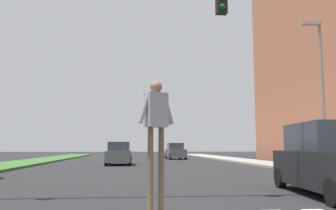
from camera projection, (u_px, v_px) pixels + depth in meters
The scene contains 9 objects.
ground_plane at pixel (140, 163), 28.83m from camera, with size 140.00×140.00×0.00m, color #262628.
median_strip at pixel (19, 164), 25.99m from camera, with size 3.49×64.00×0.15m, color #386B2D.
sidewalk_right at pixel (259, 163), 27.78m from camera, with size 3.00×64.00×0.15m, color #9E9991.
street_lamp_right at pixel (320, 81), 17.63m from camera, with size 1.02×0.24×7.50m.
pedestrian_performer at pixel (156, 126), 6.29m from camera, with size 0.71×0.41×2.49m.
suv_crossing at pixel (332, 161), 9.62m from camera, with size 2.38×4.76×1.97m.
sedan_midblock at pixel (119, 154), 25.83m from camera, with size 1.83×4.06×1.67m.
sedan_distant at pixel (175, 152), 37.99m from camera, with size 1.97×4.29×1.73m.
sedan_far_horizon at pixel (115, 151), 52.21m from camera, with size 2.13×4.27×1.66m.
Camera 1 is at (-0.58, 0.72, 1.30)m, focal length 37.75 mm.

